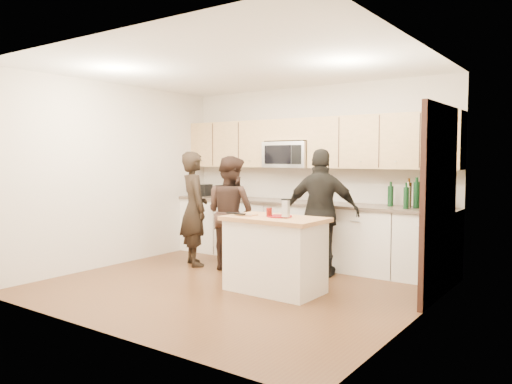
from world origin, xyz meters
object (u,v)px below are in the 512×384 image
Objects in this scene: toaster at (201,190)px; woman_right at (322,213)px; woman_left at (194,209)px; island at (275,254)px; woman_center at (231,213)px.

woman_right reaches higher than toaster.
toaster is at bearing -21.60° from woman_left.
woman_left is at bearing 164.34° from island.
woman_left is at bearing -53.45° from toaster.
island is 1.92m from woman_left.
woman_right reaches higher than island.
woman_center is 1.32m from woman_right.
island is 0.72× the size of woman_left.
island is at bearing 158.03° from woman_center.
woman_right is (1.88, 0.48, 0.02)m from woman_left.
woman_left is at bearing 14.96° from woman_center.
island is at bearing 67.50° from woman_right.
island is 0.70× the size of woman_right.
toaster is at bearing -29.58° from woman_right.
woman_center is at bearing -0.80° from woman_right.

